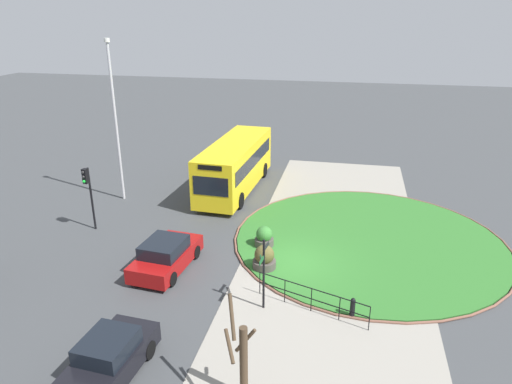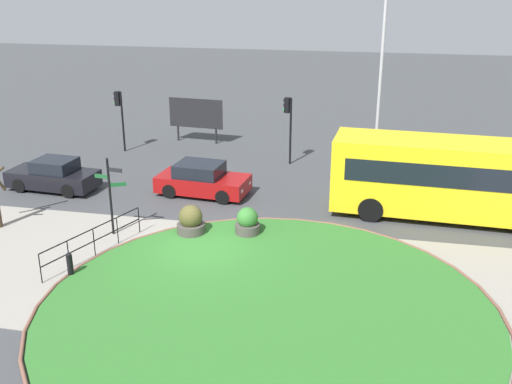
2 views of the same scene
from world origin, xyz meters
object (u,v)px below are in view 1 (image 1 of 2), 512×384
object	(u,v)px
planter_near_signpost	(264,238)
bus_yellow	(235,165)
lamppost_tall	(115,118)
traffic_light_near	(88,185)
signpost_directional	(264,269)
car_far_lane	(166,255)
planter_kerbside	(264,259)
car_near_lane	(107,361)
bollard_foreground	(353,308)
street_tree_bare	(242,357)

from	to	relation	value
planter_near_signpost	bus_yellow	bearing A→B (deg)	24.18
lamppost_tall	traffic_light_near	bearing A→B (deg)	-174.02
signpost_directional	car_far_lane	world-z (taller)	signpost_directional
traffic_light_near	planter_kerbside	bearing A→B (deg)	90.27
bus_yellow	car_near_lane	distance (m)	17.34
planter_kerbside	bollard_foreground	bearing A→B (deg)	-125.51
lamppost_tall	bus_yellow	bearing A→B (deg)	-65.19
traffic_light_near	planter_kerbside	xyz separation A→B (m)	(-2.16, -9.77, -2.02)
traffic_light_near	planter_near_signpost	world-z (taller)	traffic_light_near
car_far_lane	planter_near_signpost	size ratio (longest dim) A/B	3.74
traffic_light_near	car_near_lane	bearing A→B (deg)	44.79
lamppost_tall	planter_near_signpost	world-z (taller)	lamppost_tall
bollard_foreground	car_far_lane	world-z (taller)	car_far_lane
bollard_foreground	street_tree_bare	size ratio (longest dim) A/B	0.24
bus_yellow	planter_near_signpost	distance (m)	8.32
bollard_foreground	planter_kerbside	world-z (taller)	planter_kerbside
car_far_lane	planter_near_signpost	xyz separation A→B (m)	(2.96, -3.96, -0.17)
car_near_lane	bus_yellow	bearing A→B (deg)	-175.01
signpost_directional	planter_kerbside	bearing A→B (deg)	10.23
car_near_lane	car_far_lane	distance (m)	6.88
lamppost_tall	street_tree_bare	world-z (taller)	lamppost_tall
car_near_lane	traffic_light_near	world-z (taller)	traffic_light_near
car_near_lane	street_tree_bare	bearing A→B (deg)	95.84
traffic_light_near	planter_near_signpost	distance (m)	9.58
bollard_foreground	car_far_lane	size ratio (longest dim) A/B	0.21
bus_yellow	street_tree_bare	xyz separation A→B (m)	(-17.20, -4.57, -0.20)
planter_near_signpost	bollard_foreground	bearing A→B (deg)	-138.35
bollard_foreground	traffic_light_near	distance (m)	14.78
car_near_lane	traffic_light_near	xyz separation A→B (m)	(9.85, 6.17, 1.89)
bus_yellow	planter_kerbside	xyz separation A→B (m)	(-9.61, -3.78, -1.18)
bollard_foreground	bus_yellow	distance (m)	14.73
lamppost_tall	car_near_lane	bearing A→B (deg)	-155.12
signpost_directional	planter_kerbside	size ratio (longest dim) A/B	2.53
planter_kerbside	bus_yellow	bearing A→B (deg)	21.49
signpost_directional	traffic_light_near	bearing A→B (deg)	63.85
bollard_foreground	street_tree_bare	world-z (taller)	street_tree_bare
bus_yellow	planter_near_signpost	world-z (taller)	bus_yellow
planter_near_signpost	traffic_light_near	bearing A→B (deg)	89.67
signpost_directional	bollard_foreground	size ratio (longest dim) A/B	3.50
car_far_lane	bollard_foreground	bearing A→B (deg)	-98.03
planter_kerbside	street_tree_bare	bearing A→B (deg)	-174.05
bollard_foreground	lamppost_tall	bearing A→B (deg)	56.33
car_far_lane	street_tree_bare	bearing A→B (deg)	-137.15
signpost_directional	traffic_light_near	xyz separation A→B (m)	(5.05, 10.29, 0.82)
lamppost_tall	planter_near_signpost	distance (m)	11.75
bus_yellow	street_tree_bare	distance (m)	17.79
signpost_directional	lamppost_tall	distance (m)	14.76
car_far_lane	traffic_light_near	world-z (taller)	traffic_light_near
bollard_foreground	traffic_light_near	world-z (taller)	traffic_light_near
lamppost_tall	planter_kerbside	xyz separation A→B (m)	(-6.63, -10.24, -4.56)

